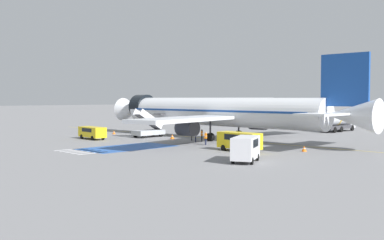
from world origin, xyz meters
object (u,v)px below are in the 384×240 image
Objects in this scene: ground_crew_3 at (196,135)px; traffic_cone_0 at (172,137)px; service_van_1 at (239,140)px; ground_crew_0 at (206,137)px; ground_crew_1 at (202,135)px; service_van_2 at (246,147)px; baggage_cart at (236,143)px; traffic_cone_1 at (304,149)px; fuel_tanker at (337,121)px; service_van_0 at (92,132)px; airliner at (220,112)px; ground_crew_2 at (192,134)px; boarding_stairs_forward at (149,130)px; traffic_cone_2 at (114,132)px.

ground_crew_3 reaches higher than traffic_cone_0.
ground_crew_0 is (-7.14, 2.34, -0.31)m from service_van_1.
ground_crew_0 is 0.98× the size of ground_crew_1.
service_van_2 reaches higher than baggage_cart.
traffic_cone_1 is at bearing 54.58° from ground_crew_1.
fuel_tanker is at bearing 80.48° from service_van_2.
service_van_0 is 23.75m from service_van_1.
airliner is at bearing -100.46° from fuel_tanker.
baggage_cart reaches higher than traffic_cone_1.
service_van_1 is at bearing 106.84° from service_van_2.
ground_crew_2 is (-12.38, 5.14, -0.32)m from service_van_1.
baggage_cart is at bearing 53.62° from ground_crew_1.
service_van_0 is 11.20m from traffic_cone_0.
traffic_cone_1 is (11.41, -29.85, -1.43)m from fuel_tanker.
ground_crew_0 is at bearing 22.84° from ground_crew_2.
service_van_2 reaches higher than service_van_1.
boarding_stairs_forward is 13.68m from ground_crew_0.
ground_crew_3 is at bearing -5.52° from boarding_stairs_forward.
airliner reaches higher than ground_crew_0.
boarding_stairs_forward is 3.20× the size of ground_crew_1.
ground_crew_3 is at bearing -11.91° from traffic_cone_0.
traffic_cone_0 is 1.16× the size of traffic_cone_2.
ground_crew_1 reaches higher than baggage_cart.
service_van_1 is 6.39m from baggage_cart.
ground_crew_0 is (13.51, -2.14, -0.10)m from boarding_stairs_forward.
fuel_tanker is 5.60× the size of ground_crew_1.
ground_crew_0 is 3.83m from ground_crew_1.
baggage_cart is at bearing -1.26° from traffic_cone_0.
baggage_cart is (16.40, 0.19, -0.77)m from boarding_stairs_forward.
boarding_stairs_forward is 10.49m from ground_crew_3.
service_van_0 is 2.88× the size of ground_crew_3.
traffic_cone_1 is at bearing -105.90° from ground_crew_0.
boarding_stairs_forward is at bearing -124.42° from ground_crew_2.
airliner is 26.59× the size of ground_crew_1.
airliner is at bearing 121.59° from ground_crew_2.
ground_crew_2 is (-6.05, -29.48, -0.83)m from fuel_tanker.
service_van_0 is 7.93× the size of traffic_cone_1.
traffic_cone_0 reaches higher than traffic_cone_2.
service_van_0 is at bearing -91.62° from ground_crew_2.
baggage_cart is 1.81× the size of ground_crew_1.
ground_crew_2 is 2.61m from ground_crew_3.
baggage_cart is 1.86× the size of ground_crew_2.
traffic_cone_2 is at bearing -123.41° from ground_crew_1.
service_van_0 is 1.64× the size of baggage_cart.
traffic_cone_0 is (4.65, 0.45, -0.70)m from boarding_stairs_forward.
ground_crew_1 is (0.83, -4.46, -2.87)m from airliner.
traffic_cone_2 is at bearing -126.64° from fuel_tanker.
service_van_1 reaches higher than ground_crew_0.
service_van_2 is 18.57m from ground_crew_3.
ground_crew_3 is at bearing 38.92° from ground_crew_0.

